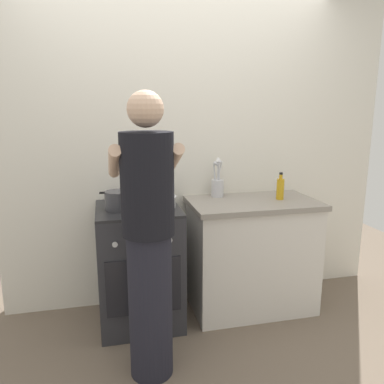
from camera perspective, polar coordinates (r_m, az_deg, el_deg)
ground at (r=3.04m, az=-0.42°, el=-19.26°), size 6.00×6.00×0.00m
back_wall at (r=3.14m, az=1.08°, el=6.04°), size 3.20×0.10×2.50m
countertop at (r=3.12m, az=8.96°, el=-9.30°), size 1.00×0.60×0.90m
stove_range at (r=2.92m, az=-7.93°, el=-10.88°), size 0.60×0.62×0.90m
pot at (r=2.71m, az=-11.13°, el=-1.28°), size 0.25×0.18×0.14m
mixing_bowl at (r=2.75m, az=-5.29°, el=-1.34°), size 0.28×0.28×0.08m
utensil_crock at (r=3.06m, az=3.88°, el=1.09°), size 0.10×0.10×0.32m
oil_bottle at (r=3.05m, az=13.21°, el=0.53°), size 0.06×0.06×0.22m
person at (r=2.20m, az=-6.57°, el=-7.26°), size 0.41×0.50×1.70m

